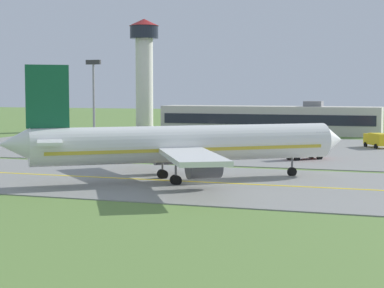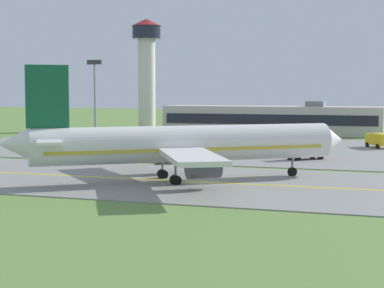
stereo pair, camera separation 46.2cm
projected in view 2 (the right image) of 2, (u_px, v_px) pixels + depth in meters
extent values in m
plane|color=olive|center=(203.00, 183.00, 72.97)|extent=(500.00, 500.00, 0.00)
cube|color=gray|center=(203.00, 183.00, 72.97)|extent=(240.00, 28.00, 0.10)
cube|color=gray|center=(341.00, 151.00, 109.31)|extent=(140.00, 52.00, 0.10)
cube|color=yellow|center=(203.00, 182.00, 72.96)|extent=(220.00, 0.60, 0.01)
cylinder|color=white|center=(186.00, 144.00, 73.94)|extent=(29.60, 23.60, 4.00)
cone|color=white|center=(332.00, 140.00, 79.52)|extent=(4.36, 4.60, 3.80)
cone|color=white|center=(14.00, 144.00, 68.27)|extent=(4.60, 4.64, 3.40)
cube|color=gold|center=(186.00, 148.00, 73.98)|extent=(27.47, 22.04, 0.36)
cube|color=#1E232D|center=(316.00, 134.00, 78.79)|extent=(3.48, 3.80, 0.70)
cube|color=white|center=(148.00, 143.00, 81.37)|extent=(13.99, 14.02, 0.50)
cylinder|color=#47474C|center=(168.00, 155.00, 80.20)|extent=(4.10, 3.88, 2.30)
cylinder|color=black|center=(181.00, 155.00, 80.69)|extent=(1.46, 1.83, 2.10)
cube|color=white|center=(191.00, 156.00, 65.25)|extent=(11.45, 15.45, 0.50)
cylinder|color=#47474C|center=(203.00, 167.00, 67.87)|extent=(4.10, 3.88, 2.30)
cylinder|color=black|center=(218.00, 167.00, 68.36)|extent=(1.46, 1.83, 2.10)
cube|color=#145938|center=(47.00, 96.00, 68.91)|extent=(3.76, 2.96, 6.50)
cube|color=white|center=(43.00, 137.00, 72.25)|extent=(5.84, 6.03, 0.30)
cube|color=white|center=(49.00, 142.00, 66.18)|extent=(5.14, 6.38, 0.30)
cylinder|color=slate|center=(292.00, 165.00, 78.16)|extent=(0.24, 0.24, 1.65)
cylinder|color=black|center=(292.00, 172.00, 78.23)|extent=(1.09, 0.94, 1.10)
cylinder|color=slate|center=(163.00, 167.00, 76.02)|extent=(0.24, 0.24, 1.65)
cylinder|color=black|center=(162.00, 174.00, 76.35)|extent=(1.09, 0.94, 1.10)
cylinder|color=black|center=(163.00, 175.00, 75.83)|extent=(1.09, 0.94, 1.10)
cylinder|color=slate|center=(176.00, 172.00, 71.09)|extent=(0.24, 0.24, 1.65)
cylinder|color=black|center=(175.00, 180.00, 71.42)|extent=(1.09, 0.94, 1.10)
cylinder|color=black|center=(176.00, 181.00, 70.90)|extent=(1.09, 0.94, 1.10)
cube|color=silver|center=(149.00, 133.00, 133.59)|extent=(2.63, 2.68, 1.80)
cube|color=#1E232D|center=(147.00, 131.00, 134.19)|extent=(1.18, 1.56, 0.81)
cube|color=silver|center=(157.00, 137.00, 131.03)|extent=(4.95, 4.41, 0.40)
cylinder|color=orange|center=(149.00, 128.00, 133.51)|extent=(0.20, 0.20, 0.18)
cylinder|color=black|center=(145.00, 138.00, 133.10)|extent=(0.90, 0.77, 0.90)
cylinder|color=black|center=(153.00, 138.00, 134.24)|extent=(0.90, 0.77, 0.90)
cylinder|color=black|center=(155.00, 139.00, 129.71)|extent=(0.90, 0.77, 0.90)
cylinder|color=black|center=(164.00, 139.00, 130.91)|extent=(0.90, 0.77, 0.90)
cube|color=yellow|center=(373.00, 139.00, 117.32)|extent=(2.64, 2.58, 1.80)
cube|color=#1E232D|center=(371.00, 137.00, 118.04)|extent=(1.63, 1.06, 0.81)
cube|color=yellow|center=(381.00, 139.00, 114.40)|extent=(3.98, 4.68, 2.00)
cylinder|color=orange|center=(373.00, 133.00, 117.24)|extent=(0.20, 0.20, 0.18)
cylinder|color=black|center=(367.00, 145.00, 117.20)|extent=(0.72, 0.92, 0.90)
cylinder|color=black|center=(378.00, 145.00, 117.62)|extent=(0.72, 0.92, 0.90)
cylinder|color=black|center=(378.00, 147.00, 113.45)|extent=(0.72, 0.92, 0.90)
cube|color=red|center=(294.00, 150.00, 95.44)|extent=(2.68, 2.69, 1.80)
cube|color=#1E232D|center=(290.00, 148.00, 95.09)|extent=(1.35, 1.42, 0.81)
cube|color=red|center=(312.00, 149.00, 96.67)|extent=(4.49, 4.41, 2.00)
cylinder|color=orange|center=(294.00, 143.00, 95.35)|extent=(0.20, 0.20, 0.18)
cylinder|color=black|center=(298.00, 158.00, 94.61)|extent=(0.86, 0.84, 0.90)
cylinder|color=black|center=(290.00, 157.00, 96.43)|extent=(0.86, 0.84, 0.90)
cylinder|color=black|center=(321.00, 157.00, 96.16)|extent=(0.86, 0.84, 0.90)
cylinder|color=black|center=(312.00, 156.00, 98.06)|extent=(0.86, 0.84, 0.90)
cube|color=beige|center=(271.00, 120.00, 152.07)|extent=(49.54, 8.98, 6.29)
cube|color=#1E232D|center=(267.00, 120.00, 147.77)|extent=(47.55, 0.10, 2.26)
cube|color=slate|center=(316.00, 104.00, 148.55)|extent=(4.00, 4.00, 1.20)
cylinder|color=silver|center=(147.00, 84.00, 170.87)|extent=(4.40, 4.40, 22.91)
cylinder|color=#1E232D|center=(146.00, 32.00, 169.79)|extent=(7.20, 7.20, 3.20)
cone|color=maroon|center=(146.00, 22.00, 169.59)|extent=(7.60, 7.60, 1.80)
cylinder|color=gray|center=(95.00, 110.00, 104.42)|extent=(0.36, 0.36, 14.00)
cube|color=#333333|center=(95.00, 62.00, 103.82)|extent=(2.40, 0.50, 0.70)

